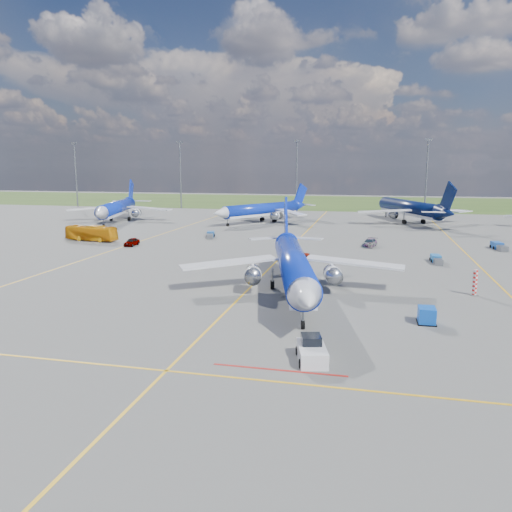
% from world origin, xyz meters
% --- Properties ---
extents(ground, '(400.00, 400.00, 0.00)m').
position_xyz_m(ground, '(0.00, 0.00, 0.00)').
color(ground, '#555552').
rests_on(ground, ground).
extents(grass_strip, '(400.00, 80.00, 0.01)m').
position_xyz_m(grass_strip, '(0.00, 150.00, 0.00)').
color(grass_strip, '#2D4719').
rests_on(grass_strip, ground).
extents(taxiway_lines, '(60.25, 160.00, 0.02)m').
position_xyz_m(taxiway_lines, '(0.17, 27.70, 0.01)').
color(taxiway_lines, gold).
rests_on(taxiway_lines, ground).
extents(floodlight_masts, '(202.20, 0.50, 22.70)m').
position_xyz_m(floodlight_masts, '(10.00, 110.00, 12.56)').
color(floodlight_masts, slate).
rests_on(floodlight_masts, ground).
extents(warning_post, '(0.50, 0.50, 3.00)m').
position_xyz_m(warning_post, '(26.00, 8.00, 1.50)').
color(warning_post, red).
rests_on(warning_post, ground).
extents(bg_jet_nw, '(38.59, 45.38, 10.29)m').
position_xyz_m(bg_jet_nw, '(-51.34, 67.83, 0.00)').
color(bg_jet_nw, '#0B25A5').
rests_on(bg_jet_nw, ground).
extents(bg_jet_nnw, '(42.27, 45.06, 9.43)m').
position_xyz_m(bg_jet_nnw, '(-13.70, 74.68, 0.00)').
color(bg_jet_nnw, '#0B25A5').
rests_on(bg_jet_nnw, ground).
extents(bg_jet_n, '(45.46, 50.73, 10.91)m').
position_xyz_m(bg_jet_n, '(23.59, 82.92, 0.00)').
color(bg_jet_n, '#07123A').
rests_on(bg_jet_n, ground).
extents(main_airliner, '(36.61, 43.39, 9.92)m').
position_xyz_m(main_airliner, '(5.60, 3.94, 0.00)').
color(main_airliner, '#0B25A5').
rests_on(main_airliner, ground).
extents(pushback_tug, '(2.93, 5.62, 1.87)m').
position_xyz_m(pushback_tug, '(10.08, -15.61, 0.75)').
color(pushback_tug, silver).
rests_on(pushback_tug, ground).
extents(uld_container, '(1.57, 1.95, 1.54)m').
position_xyz_m(uld_container, '(19.61, -3.99, 0.77)').
color(uld_container, blue).
rests_on(uld_container, ground).
extents(apron_bus, '(11.14, 4.03, 3.03)m').
position_xyz_m(apron_bus, '(-39.62, 35.71, 1.52)').
color(apron_bus, orange).
rests_on(apron_bus, ground).
extents(service_car_a, '(1.82, 4.25, 1.43)m').
position_xyz_m(service_car_a, '(-29.03, 31.90, 0.72)').
color(service_car_a, '#999999').
rests_on(service_car_a, ground).
extents(service_car_b, '(4.47, 2.26, 1.21)m').
position_xyz_m(service_car_b, '(3.04, 26.09, 0.61)').
color(service_car_b, '#999999').
rests_on(service_car_b, ground).
extents(service_car_c, '(3.07, 5.22, 1.42)m').
position_xyz_m(service_car_c, '(14.00, 40.91, 0.71)').
color(service_car_c, '#999999').
rests_on(service_car_c, ground).
extents(baggage_tug_w, '(1.45, 4.78, 1.06)m').
position_xyz_m(baggage_tug_w, '(24.14, 27.53, 0.50)').
color(baggage_tug_w, '#1C61AA').
rests_on(baggage_tug_w, ground).
extents(baggage_tug_c, '(2.53, 5.14, 1.12)m').
position_xyz_m(baggage_tug_c, '(-18.19, 45.48, 0.52)').
color(baggage_tug_c, navy).
rests_on(baggage_tug_c, ground).
extents(baggage_tug_e, '(1.96, 5.42, 1.19)m').
position_xyz_m(baggage_tug_e, '(36.33, 42.77, 0.56)').
color(baggage_tug_e, '#1C50AA').
rests_on(baggage_tug_e, ground).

